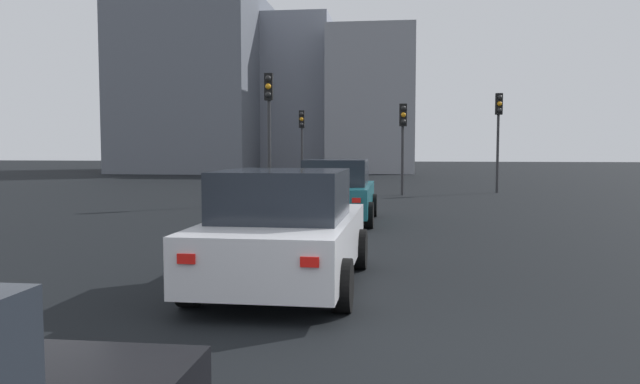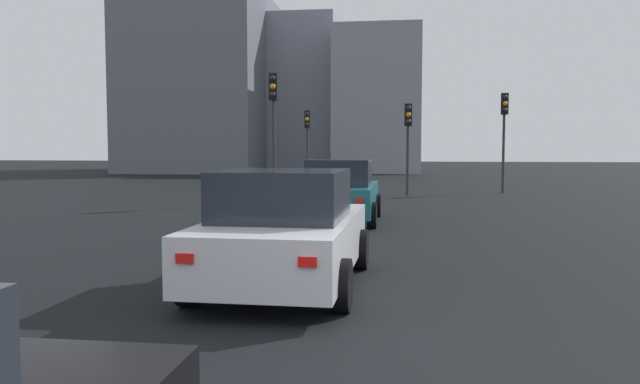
% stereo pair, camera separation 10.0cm
% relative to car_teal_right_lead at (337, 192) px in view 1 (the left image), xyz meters
% --- Properties ---
extents(ground_plane, '(160.00, 160.00, 0.20)m').
position_rel_car_teal_right_lead_xyz_m(ground_plane, '(-10.51, -1.52, -0.88)').
color(ground_plane, black).
extents(car_teal_right_lead, '(4.10, 2.00, 1.63)m').
position_rel_car_teal_right_lead_xyz_m(car_teal_right_lead, '(0.00, 0.00, 0.00)').
color(car_teal_right_lead, '#19606B').
rests_on(car_teal_right_lead, ground_plane).
extents(car_white_right_second, '(4.29, 2.15, 1.63)m').
position_rel_car_teal_right_lead_xyz_m(car_white_right_second, '(-7.55, -0.01, 0.00)').
color(car_white_right_second, silver).
rests_on(car_white_right_second, ground_plane).
extents(traffic_light_near_left, '(0.33, 0.30, 3.69)m').
position_rel_car_teal_right_lead_xyz_m(traffic_light_near_left, '(9.26, -1.77, 1.89)').
color(traffic_light_near_left, '#2D2D30').
rests_on(traffic_light_near_left, ground_plane).
extents(traffic_light_near_right, '(0.32, 0.29, 3.83)m').
position_rel_car_teal_right_lead_xyz_m(traffic_light_near_right, '(15.68, 3.35, 1.99)').
color(traffic_light_near_right, '#2D2D30').
rests_on(traffic_light_near_right, ground_plane).
extents(traffic_light_far_left, '(0.32, 0.29, 4.22)m').
position_rel_car_teal_right_lead_xyz_m(traffic_light_far_left, '(11.05, -5.79, 2.25)').
color(traffic_light_far_left, '#2D2D30').
rests_on(traffic_light_far_left, ground_plane).
extents(traffic_light_far_right, '(0.32, 0.29, 4.42)m').
position_rel_car_teal_right_lead_xyz_m(traffic_light_far_right, '(4.57, 2.75, 2.39)').
color(traffic_light_far_right, '#2D2D30').
rests_on(traffic_light_far_right, ground_plane).
extents(building_facade_left, '(13.91, 6.55, 10.96)m').
position_rel_car_teal_right_lead_xyz_m(building_facade_left, '(36.00, 0.48, 4.70)').
color(building_facade_left, gray).
rests_on(building_facade_left, ground_plane).
extents(building_facade_center, '(9.32, 9.04, 12.58)m').
position_rel_car_teal_right_lead_xyz_m(building_facade_center, '(36.86, 8.48, 5.52)').
color(building_facade_center, gray).
rests_on(building_facade_center, ground_plane).
extents(building_facade_right, '(14.02, 10.43, 14.00)m').
position_rel_car_teal_right_lead_xyz_m(building_facade_right, '(33.43, 14.48, 6.22)').
color(building_facade_right, slate).
rests_on(building_facade_right, ground_plane).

